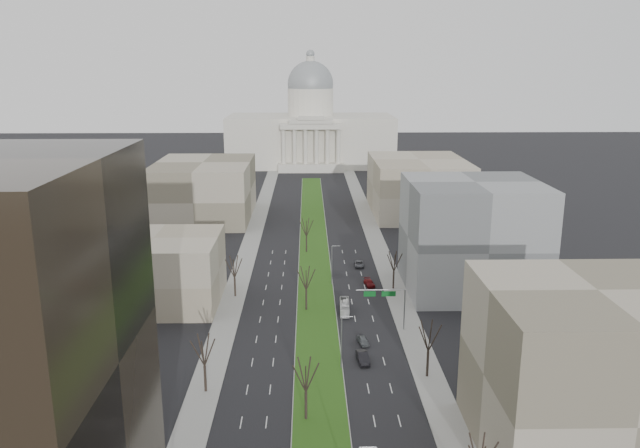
{
  "coord_description": "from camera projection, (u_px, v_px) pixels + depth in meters",
  "views": [
    {
      "loc": [
        -1.62,
        -37.46,
        48.07
      ],
      "look_at": [
        1.26,
        104.83,
        11.63
      ],
      "focal_mm": 35.0,
      "sensor_mm": 36.0,
      "label": 1
    }
  ],
  "objects": [
    {
      "name": "mast_arm_signs",
      "position": [
        390.0,
        299.0,
        114.81
      ],
      "size": [
        9.12,
        0.24,
        8.09
      ],
      "color": "gray",
      "rests_on": "ground"
    },
    {
      "name": "building_far_right",
      "position": [
        418.0,
        186.0,
        206.5
      ],
      "size": [
        30.0,
        40.0,
        18.0
      ],
      "primitive_type": "cube",
      "color": "tan",
      "rests_on": "ground"
    },
    {
      "name": "car_grey_near",
      "position": [
        363.0,
        340.0,
        110.43
      ],
      "size": [
        2.22,
        4.12,
        1.33
      ],
      "primitive_type": "imported",
      "rotation": [
        0.0,
        0.0,
        0.17
      ],
      "color": "#4E5356",
      "rests_on": "ground"
    },
    {
      "name": "car_black",
      "position": [
        363.0,
        357.0,
        103.7
      ],
      "size": [
        2.14,
        5.08,
        1.63
      ],
      "primitive_type": "imported",
      "rotation": [
        0.0,
        0.0,
        0.09
      ],
      "color": "black",
      "rests_on": "ground"
    },
    {
      "name": "building_beige_left",
      "position": [
        156.0,
        270.0,
        128.18
      ],
      "size": [
        26.0,
        22.0,
        14.0
      ],
      "primitive_type": "cube",
      "color": "tan",
      "rests_on": "ground"
    },
    {
      "name": "ground",
      "position": [
        314.0,
        252.0,
        164.46
      ],
      "size": [
        600.0,
        600.0,
        0.0
      ],
      "primitive_type": "plane",
      "color": "black",
      "rests_on": "ground"
    },
    {
      "name": "streetlamp_median_b",
      "position": [
        342.0,
        341.0,
        100.39
      ],
      "size": [
        1.9,
        0.2,
        9.16
      ],
      "color": "gray",
      "rests_on": "ground"
    },
    {
      "name": "car_grey_far",
      "position": [
        359.0,
        264.0,
        152.83
      ],
      "size": [
        2.24,
        4.63,
        1.27
      ],
      "primitive_type": "imported",
      "rotation": [
        0.0,
        0.0,
        -0.03
      ],
      "color": "#52535A",
      "rests_on": "ground"
    },
    {
      "name": "tree_left_mid",
      "position": [
        204.0,
        349.0,
        92.66
      ],
      "size": [
        5.4,
        5.4,
        9.72
      ],
      "color": "black",
      "rests_on": "ground"
    },
    {
      "name": "tree_median_c",
      "position": [
        306.0,
        227.0,
        162.69
      ],
      "size": [
        5.4,
        5.4,
        9.72
      ],
      "color": "black",
      "rests_on": "ground"
    },
    {
      "name": "box_van",
      "position": [
        345.0,
        307.0,
        124.61
      ],
      "size": [
        2.16,
        7.84,
        2.16
      ],
      "primitive_type": "imported",
      "rotation": [
        0.0,
        0.0,
        -0.04
      ],
      "color": "white",
      "rests_on": "ground"
    },
    {
      "name": "tree_right_mid",
      "position": [
        429.0,
        335.0,
        97.16
      ],
      "size": [
        5.52,
        5.52,
        9.94
      ],
      "color": "black",
      "rests_on": "ground"
    },
    {
      "name": "tree_right_far",
      "position": [
        394.0,
        261.0,
        136.06
      ],
      "size": [
        5.04,
        5.04,
        9.07
      ],
      "color": "black",
      "rests_on": "ground"
    },
    {
      "name": "streetlamp_median_c",
      "position": [
        332.0,
        264.0,
        139.13
      ],
      "size": [
        1.9,
        0.2,
        9.16
      ],
      "color": "gray",
      "rests_on": "ground"
    },
    {
      "name": "median",
      "position": [
        314.0,
        253.0,
        163.46
      ],
      "size": [
        8.0,
        222.03,
        0.2
      ],
      "color": "#999993",
      "rests_on": "ground"
    },
    {
      "name": "building_grey_right",
      "position": [
        472.0,
        236.0,
        135.03
      ],
      "size": [
        28.0,
        26.0,
        24.0
      ],
      "primitive_type": "cube",
      "color": "slate",
      "rests_on": "ground"
    },
    {
      "name": "capitol",
      "position": [
        311.0,
        132.0,
        305.3
      ],
      "size": [
        80.0,
        46.0,
        55.0
      ],
      "color": "beige",
      "rests_on": "ground"
    },
    {
      "name": "sidewalk_left",
      "position": [
        237.0,
        285.0,
        139.89
      ],
      "size": [
        5.0,
        330.0,
        0.15
      ],
      "primitive_type": "cube",
      "color": "gray",
      "rests_on": "ground"
    },
    {
      "name": "building_tan_right",
      "position": [
        588.0,
        373.0,
        77.15
      ],
      "size": [
        26.0,
        24.0,
        22.0
      ],
      "primitive_type": "cube",
      "color": "#7A725E",
      "rests_on": "ground"
    },
    {
      "name": "car_red",
      "position": [
        369.0,
        283.0,
        139.62
      ],
      "size": [
        2.53,
        4.77,
        1.32
      ],
      "primitive_type": "imported",
      "rotation": [
        0.0,
        0.0,
        0.16
      ],
      "color": "#620D10",
      "rests_on": "ground"
    },
    {
      "name": "sidewalk_right",
      "position": [
        393.0,
        284.0,
        140.57
      ],
      "size": [
        5.0,
        330.0,
        0.15
      ],
      "primitive_type": "cube",
      "color": "gray",
      "rests_on": "ground"
    },
    {
      "name": "tree_left_far",
      "position": [
        234.0,
        266.0,
        131.44
      ],
      "size": [
        5.28,
        5.28,
        9.5
      ],
      "color": "black",
      "rests_on": "ground"
    },
    {
      "name": "building_far_left",
      "position": [
        204.0,
        190.0,
        200.29
      ],
      "size": [
        30.0,
        40.0,
        18.0
      ],
      "primitive_type": "cube",
      "color": "#7A725E",
      "rests_on": "ground"
    },
    {
      "name": "tree_median_b",
      "position": [
        306.0,
        278.0,
        123.95
      ],
      "size": [
        5.4,
        5.4,
        9.72
      ],
      "color": "black",
      "rests_on": "ground"
    },
    {
      "name": "tree_median_a",
      "position": [
        306.0,
        374.0,
        85.21
      ],
      "size": [
        5.4,
        5.4,
        9.72
      ],
      "color": "black",
      "rests_on": "ground"
    }
  ]
}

